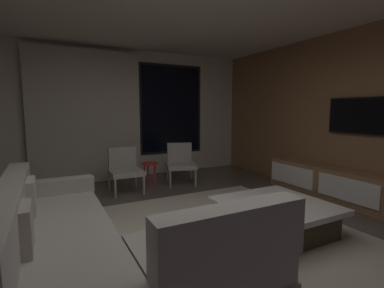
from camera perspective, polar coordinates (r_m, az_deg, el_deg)
name	(u,v)px	position (r m, az deg, el deg)	size (l,w,h in m)	color
floor	(196,252)	(3.05, 0.73, -21.14)	(9.20, 9.20, 0.00)	#564C44
back_wall_with_window	(111,115)	(6.11, -16.19, 5.77)	(6.60, 0.30, 2.70)	beige
media_wall	(380,116)	(4.94, 33.88, 4.76)	(0.12, 7.80, 2.70)	#8E6642
area_rug	(230,248)	(3.14, 7.67, -20.24)	(3.20, 3.80, 0.01)	beige
sectional_couch	(94,249)	(2.62, -19.34, -19.41)	(1.98, 2.50, 0.82)	gray
coffee_table	(275,217)	(3.53, 16.52, -14.04)	(1.16, 1.16, 0.36)	#3E3620
book_stack_on_coffee_table	(284,204)	(3.32, 18.10, -11.44)	(0.29, 0.21, 0.09)	#35D18B
accent_chair_near_window	(181,161)	(5.55, -2.35, -3.48)	(0.68, 0.69, 0.78)	#B2ADA0
accent_chair_by_curtain	(125,167)	(5.09, -13.53, -4.62)	(0.54, 0.56, 0.78)	#B2ADA0
side_stool	(149,167)	(5.31, -8.66, -4.69)	(0.32, 0.32, 0.46)	red
media_console	(359,191)	(4.86, 30.83, -8.15)	(0.46, 3.10, 0.52)	#8E6642
mounted_tv	(359,116)	(4.98, 30.75, 4.96)	(0.05, 0.96, 0.56)	black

